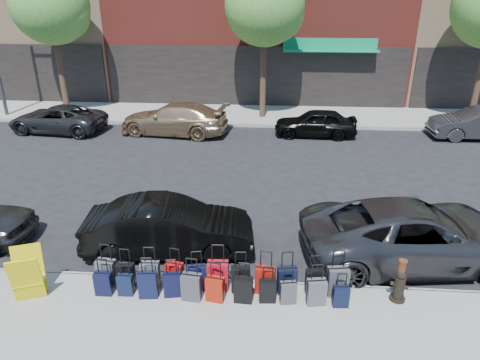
# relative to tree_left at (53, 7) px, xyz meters

# --- Properties ---
(ground) EXTENTS (120.00, 120.00, 0.00)m
(ground) POSITION_rel_tree_left_xyz_m (9.86, -9.50, -5.41)
(ground) COLOR black
(ground) RESTS_ON ground
(sidewalk_near) EXTENTS (60.00, 4.00, 0.15)m
(sidewalk_near) POSITION_rel_tree_left_xyz_m (9.86, -16.00, -5.34)
(sidewalk_near) COLOR gray
(sidewalk_near) RESTS_ON ground
(sidewalk_far) EXTENTS (60.00, 4.00, 0.15)m
(sidewalk_far) POSITION_rel_tree_left_xyz_m (9.86, 0.50, -5.34)
(sidewalk_far) COLOR gray
(sidewalk_far) RESTS_ON ground
(curb_near) EXTENTS (60.00, 0.08, 0.15)m
(curb_near) POSITION_rel_tree_left_xyz_m (9.86, -13.98, -5.34)
(curb_near) COLOR gray
(curb_near) RESTS_ON ground
(curb_far) EXTENTS (60.00, 0.08, 0.15)m
(curb_far) POSITION_rel_tree_left_xyz_m (9.86, -1.52, -5.34)
(curb_far) COLOR gray
(curb_far) RESTS_ON ground
(tree_left) EXTENTS (3.80, 3.80, 7.27)m
(tree_left) POSITION_rel_tree_left_xyz_m (0.00, 0.00, 0.00)
(tree_left) COLOR black
(tree_left) RESTS_ON sidewalk_far
(tree_center) EXTENTS (3.80, 3.80, 7.27)m
(tree_center) POSITION_rel_tree_left_xyz_m (10.50, 0.00, 0.00)
(tree_center) COLOR black
(tree_center) RESTS_ON sidewalk_far
(suitcase_front_0) EXTENTS (0.44, 0.28, 0.99)m
(suitcase_front_0) POSITION_rel_tree_left_xyz_m (7.39, -14.33, -4.95)
(suitcase_front_0) COLOR #3E3D42
(suitcase_front_0) RESTS_ON sidewalk_near
(suitcase_front_1) EXTENTS (0.39, 0.23, 0.91)m
(suitcase_front_1) POSITION_rel_tree_left_xyz_m (7.81, -14.35, -4.98)
(suitcase_front_1) COLOR black
(suitcase_front_1) RESTS_ON sidewalk_near
(suitcase_front_2) EXTENTS (0.41, 0.24, 0.96)m
(suitcase_front_2) POSITION_rel_tree_left_xyz_m (8.35, -14.32, -4.96)
(suitcase_front_2) COLOR #424247
(suitcase_front_2) RESTS_ON sidewalk_near
(suitcase_front_3) EXTENTS (0.41, 0.28, 0.91)m
(suitcase_front_3) POSITION_rel_tree_left_xyz_m (8.87, -14.25, -4.98)
(suitcase_front_3) COLOR #A50A0C
(suitcase_front_3) RESTS_ON sidewalk_near
(suitcase_front_4) EXTENTS (0.41, 0.28, 0.91)m
(suitcase_front_4) POSITION_rel_tree_left_xyz_m (9.38, -14.31, -4.98)
(suitcase_front_4) COLOR black
(suitcase_front_4) RESTS_ON sidewalk_near
(suitcase_front_5) EXTENTS (0.45, 0.26, 1.07)m
(suitcase_front_5) POSITION_rel_tree_left_xyz_m (9.83, -14.28, -4.93)
(suitcase_front_5) COLOR #A60A1B
(suitcase_front_5) RESTS_ON sidewalk_near
(suitcase_front_6) EXTENTS (0.41, 0.25, 0.95)m
(suitcase_front_6) POSITION_rel_tree_left_xyz_m (10.32, -14.33, -4.96)
(suitcase_front_6) COLOR black
(suitcase_front_6) RESTS_ON sidewalk_near
(suitcase_front_7) EXTENTS (0.44, 0.27, 0.99)m
(suitcase_front_7) POSITION_rel_tree_left_xyz_m (10.84, -14.33, -4.95)
(suitcase_front_7) COLOR maroon
(suitcase_front_7) RESTS_ON sidewalk_near
(suitcase_front_8) EXTENTS (0.44, 0.29, 0.98)m
(suitcase_front_8) POSITION_rel_tree_left_xyz_m (11.30, -14.29, -4.96)
(suitcase_front_8) COLOR black
(suitcase_front_8) RESTS_ON sidewalk_near
(suitcase_front_9) EXTENTS (0.40, 0.26, 0.91)m
(suitcase_front_9) POSITION_rel_tree_left_xyz_m (11.89, -14.27, -4.98)
(suitcase_front_9) COLOR black
(suitcase_front_9) RESTS_ON sidewalk_near
(suitcase_front_10) EXTENTS (0.47, 0.30, 1.05)m
(suitcase_front_10) POSITION_rel_tree_left_xyz_m (12.36, -14.28, -4.93)
(suitcase_front_10) COLOR #37373C
(suitcase_front_10) RESTS_ON sidewalk_near
(suitcase_back_0) EXTENTS (0.36, 0.21, 0.85)m
(suitcase_back_0) POSITION_rel_tree_left_xyz_m (7.43, -14.65, -5.00)
(suitcase_back_0) COLOR black
(suitcase_back_0) RESTS_ON sidewalk_near
(suitcase_back_1) EXTENTS (0.32, 0.19, 0.77)m
(suitcase_back_1) POSITION_rel_tree_left_xyz_m (7.89, -14.63, -5.02)
(suitcase_back_1) COLOR black
(suitcase_back_1) RESTS_ON sidewalk_near
(suitcase_back_2) EXTENTS (0.41, 0.27, 0.93)m
(suitcase_back_2) POSITION_rel_tree_left_xyz_m (8.39, -14.66, -4.97)
(suitcase_back_2) COLOR black
(suitcase_back_2) RESTS_ON sidewalk_near
(suitcase_back_3) EXTENTS (0.39, 0.27, 0.86)m
(suitcase_back_3) POSITION_rel_tree_left_xyz_m (8.89, -14.58, -4.99)
(suitcase_back_3) COLOR black
(suitcase_back_3) RESTS_ON sidewalk_near
(suitcase_back_4) EXTENTS (0.43, 0.28, 0.96)m
(suitcase_back_4) POSITION_rel_tree_left_xyz_m (9.32, -14.67, -4.96)
(suitcase_back_4) COLOR #37373C
(suitcase_back_4) RESTS_ON sidewalk_near
(suitcase_back_5) EXTENTS (0.40, 0.28, 0.88)m
(suitcase_back_5) POSITION_rel_tree_left_xyz_m (9.81, -14.67, -4.99)
(suitcase_back_5) COLOR #971909
(suitcase_back_5) RESTS_ON sidewalk_near
(suitcase_back_6) EXTENTS (0.39, 0.24, 0.91)m
(suitcase_back_6) POSITION_rel_tree_left_xyz_m (10.40, -14.65, -4.98)
(suitcase_back_6) COLOR black
(suitcase_back_6) RESTS_ON sidewalk_near
(suitcase_back_7) EXTENTS (0.35, 0.22, 0.82)m
(suitcase_back_7) POSITION_rel_tree_left_xyz_m (10.90, -14.61, -5.01)
(suitcase_back_7) COLOR black
(suitcase_back_7) RESTS_ON sidewalk_near
(suitcase_back_8) EXTENTS (0.35, 0.24, 0.78)m
(suitcase_back_8) POSITION_rel_tree_left_xyz_m (11.32, -14.63, -5.02)
(suitcase_back_8) COLOR #39393E
(suitcase_back_8) RESTS_ON sidewalk_near
(suitcase_back_9) EXTENTS (0.42, 0.29, 0.92)m
(suitcase_back_9) POSITION_rel_tree_left_xyz_m (11.90, -14.62, -4.97)
(suitcase_back_9) COLOR #424147
(suitcase_back_9) RESTS_ON sidewalk_near
(suitcase_back_10) EXTENTS (0.33, 0.21, 0.76)m
(suitcase_back_10) POSITION_rel_tree_left_xyz_m (12.39, -14.65, -5.02)
(suitcase_back_10) COLOR black
(suitcase_back_10) RESTS_ON sidewalk_near
(fire_hydrant) EXTENTS (0.36, 0.32, 0.72)m
(fire_hydrant) POSITION_rel_tree_left_xyz_m (13.61, -14.37, -4.93)
(fire_hydrant) COLOR black
(fire_hydrant) RESTS_ON sidewalk_near
(bollard) EXTENTS (0.18, 0.18, 0.95)m
(bollard) POSITION_rel_tree_left_xyz_m (13.61, -14.33, -4.77)
(bollard) COLOR #38190C
(bollard) RESTS_ON sidewalk_near
(display_rack) EXTENTS (0.80, 0.84, 1.08)m
(display_rack) POSITION_rel_tree_left_xyz_m (5.92, -14.84, -4.73)
(display_rack) COLOR #CAB80B
(display_rack) RESTS_ON sidewalk_near
(car_near_1) EXTENTS (4.31, 1.88, 1.38)m
(car_near_1) POSITION_rel_tree_left_xyz_m (8.41, -12.70, -4.72)
(car_near_1) COLOR black
(car_near_1) RESTS_ON ground
(car_near_2) EXTENTS (5.65, 3.17, 1.49)m
(car_near_2) POSITION_rel_tree_left_xyz_m (14.37, -12.61, -4.67)
(car_near_2) COLOR #373639
(car_near_2) RESTS_ON ground
(car_far_0) EXTENTS (4.69, 2.55, 1.25)m
(car_far_0) POSITION_rel_tree_left_xyz_m (0.79, -2.97, -4.79)
(car_far_0) COLOR #2E2E31
(car_far_0) RESTS_ON ground
(car_far_1) EXTENTS (5.20, 2.65, 1.44)m
(car_far_1) POSITION_rel_tree_left_xyz_m (6.35, -2.88, -4.69)
(car_far_1) COLOR tan
(car_far_1) RESTS_ON ground
(car_far_2) EXTENTS (3.73, 1.59, 1.26)m
(car_far_2) POSITION_rel_tree_left_xyz_m (12.86, -2.72, -4.78)
(car_far_2) COLOR black
(car_far_2) RESTS_ON ground
(car_far_3) EXTENTS (4.28, 1.56, 1.40)m
(car_far_3) POSITION_rel_tree_left_xyz_m (20.14, -2.53, -4.71)
(car_far_3) COLOR #363739
(car_far_3) RESTS_ON ground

